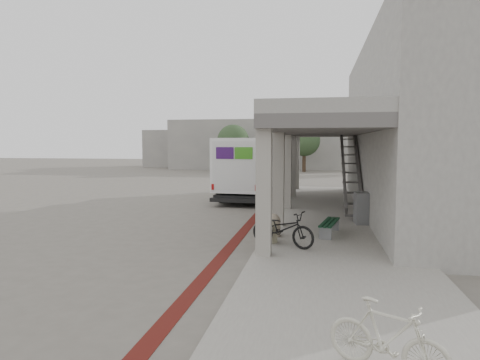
% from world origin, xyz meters
% --- Properties ---
extents(ground, '(120.00, 120.00, 0.00)m').
position_xyz_m(ground, '(0.00, 0.00, 0.00)').
color(ground, '#615C53').
rests_on(ground, ground).
extents(bike_lane_stripe, '(0.35, 40.00, 0.01)m').
position_xyz_m(bike_lane_stripe, '(1.00, 2.00, 0.01)').
color(bike_lane_stripe, '#501410').
rests_on(bike_lane_stripe, ground).
extents(sidewalk, '(4.40, 28.00, 0.12)m').
position_xyz_m(sidewalk, '(4.00, 0.00, 0.06)').
color(sidewalk, gray).
rests_on(sidewalk, ground).
extents(transit_building, '(7.60, 17.00, 7.00)m').
position_xyz_m(transit_building, '(6.83, 4.50, 3.40)').
color(transit_building, gray).
rests_on(transit_building, ground).
extents(distant_backdrop, '(28.00, 10.00, 6.50)m').
position_xyz_m(distant_backdrop, '(-2.84, 35.89, 2.70)').
color(distant_backdrop, gray).
rests_on(distant_backdrop, ground).
extents(tree_left, '(3.20, 3.20, 4.80)m').
position_xyz_m(tree_left, '(-5.00, 28.00, 3.18)').
color(tree_left, '#38281C').
rests_on(tree_left, ground).
extents(tree_mid, '(3.20, 3.20, 4.80)m').
position_xyz_m(tree_mid, '(2.00, 30.00, 3.18)').
color(tree_mid, '#38281C').
rests_on(tree_mid, ground).
extents(tree_right, '(3.20, 3.20, 4.80)m').
position_xyz_m(tree_right, '(10.00, 29.00, 3.18)').
color(tree_right, '#38281C').
rests_on(tree_right, ground).
extents(fedex_truck, '(2.82, 7.63, 3.20)m').
position_xyz_m(fedex_truck, '(-0.10, 8.42, 1.70)').
color(fedex_truck, black).
rests_on(fedex_truck, ground).
extents(bench, '(0.71, 1.81, 0.41)m').
position_xyz_m(bench, '(3.81, -0.74, 0.42)').
color(bench, gray).
rests_on(bench, sidewalk).
extents(bollard_near, '(0.43, 0.43, 0.65)m').
position_xyz_m(bollard_near, '(2.10, -2.08, 0.44)').
color(bollard_near, gray).
rests_on(bollard_near, sidewalk).
extents(bollard_far, '(0.46, 0.46, 0.69)m').
position_xyz_m(bollard_far, '(2.10, -1.24, 0.46)').
color(bollard_far, gray).
rests_on(bollard_far, sidewalk).
extents(utility_cabinet, '(0.56, 0.72, 1.12)m').
position_xyz_m(utility_cabinet, '(4.99, 1.31, 0.68)').
color(utility_cabinet, gray).
rests_on(utility_cabinet, sidewalk).
extents(bicycle_black, '(2.00, 1.34, 0.99)m').
position_xyz_m(bicycle_black, '(2.50, -2.52, 0.62)').
color(bicycle_black, black).
rests_on(bicycle_black, sidewalk).
extents(bicycle_cream, '(1.56, 1.12, 0.93)m').
position_xyz_m(bicycle_cream, '(4.31, -8.85, 0.58)').
color(bicycle_cream, beige).
rests_on(bicycle_cream, sidewalk).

